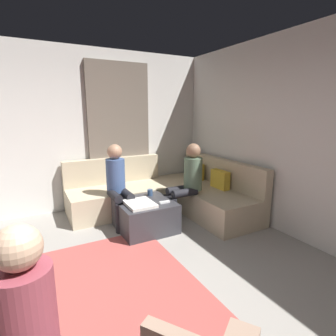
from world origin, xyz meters
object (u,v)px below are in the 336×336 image
(ottoman, at_px, (145,215))
(person_on_armchair, at_px, (41,334))
(sectional_couch, at_px, (168,194))
(game_remote, at_px, (165,202))
(person_on_couch_side, at_px, (118,182))
(person_on_couch_back, at_px, (187,179))
(coffee_mug, at_px, (150,192))

(ottoman, xyz_separation_m, person_on_armchair, (2.09, -1.44, 0.43))
(person_on_armchair, bearing_deg, sectional_couch, -163.35)
(game_remote, xyz_separation_m, person_on_armchair, (1.91, -1.66, 0.21))
(sectional_couch, bearing_deg, person_on_couch_side, -80.94)
(person_on_couch_back, bearing_deg, person_on_armchair, 134.28)
(ottoman, relative_size, coffee_mug, 8.00)
(sectional_couch, height_order, person_on_armchair, person_on_armchair)
(sectional_couch, bearing_deg, person_on_couch_back, 6.08)
(person_on_couch_back, bearing_deg, coffee_mug, 68.79)
(ottoman, bearing_deg, person_on_couch_back, 90.96)
(ottoman, distance_m, person_on_armchair, 2.57)
(game_remote, bearing_deg, coffee_mug, -174.29)
(sectional_couch, relative_size, ottoman, 3.36)
(ottoman, xyz_separation_m, person_on_couch_side, (-0.38, -0.27, 0.45))
(person_on_couch_back, height_order, person_on_armchair, person_on_couch_back)
(sectional_couch, height_order, ottoman, sectional_couch)
(sectional_couch, xyz_separation_m, person_on_couch_back, (0.52, 0.06, 0.38))
(game_remote, bearing_deg, sectional_couch, 148.12)
(person_on_couch_side, height_order, person_on_armchair, person_on_couch_side)
(person_on_couch_back, xyz_separation_m, person_on_couch_side, (-0.37, -0.98, 0.00))
(person_on_couch_back, bearing_deg, ottoman, 90.96)
(person_on_armchair, bearing_deg, person_on_couch_back, -170.35)
(game_remote, relative_size, person_on_armchair, 0.13)
(ottoman, relative_size, person_on_couch_back, 0.63)
(ottoman, relative_size, game_remote, 5.07)
(sectional_couch, distance_m, coffee_mug, 0.60)
(ottoman, distance_m, game_remote, 0.36)
(game_remote, distance_m, person_on_couch_back, 0.58)
(person_on_couch_back, height_order, person_on_couch_side, same)
(game_remote, relative_size, person_on_couch_back, 0.12)
(person_on_armchair, bearing_deg, coffee_mug, -159.65)
(person_on_couch_back, xyz_separation_m, person_on_armchair, (2.10, -2.15, -0.01))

